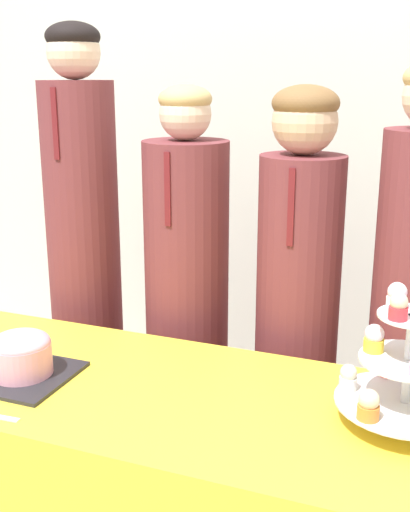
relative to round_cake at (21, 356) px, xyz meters
The scene contains 7 objects.
wall_back 1.59m from the round_cake, 74.46° to the left, with size 9.00×0.06×2.70m.
table 0.57m from the round_cake, ahead, with size 1.59×0.61×0.70m.
round_cake is the anchor object (origin of this frame).
cupcake_stand 0.95m from the round_cake, ahead, with size 0.31×0.31×0.32m.
student_0 0.62m from the round_cake, 106.18° to the left, with size 0.25×0.25×1.62m.
student_1 0.64m from the round_cake, 70.58° to the left, with size 0.27×0.28×1.43m.
student_2 0.84m from the round_cake, 45.82° to the left, with size 0.26×0.26×1.43m.
Camera 1 is at (0.60, -1.00, 1.46)m, focal length 45.00 mm.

